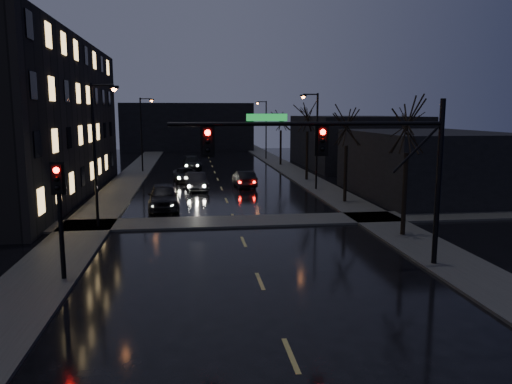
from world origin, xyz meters
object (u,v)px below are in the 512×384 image
object	(u,v)px
oncoming_car_c	(186,175)
oncoming_car_d	(192,163)
oncoming_car_a	(164,196)
lead_car	(244,179)
oncoming_car_b	(196,182)

from	to	relation	value
oncoming_car_c	oncoming_car_d	distance (m)	10.62
oncoming_car_a	oncoming_car_c	size ratio (longest dim) A/B	1.08
oncoming_car_c	lead_car	xyz separation A→B (m)	(5.09, -3.87, 0.05)
oncoming_car_b	oncoming_car_c	distance (m)	5.29
oncoming_car_c	oncoming_car_d	bearing A→B (deg)	81.43
oncoming_car_d	lead_car	world-z (taller)	oncoming_car_d
oncoming_car_a	lead_car	size ratio (longest dim) A/B	1.18
oncoming_car_b	oncoming_car_c	world-z (taller)	oncoming_car_b
oncoming_car_d	lead_car	bearing A→B (deg)	-76.02
oncoming_car_a	lead_car	world-z (taller)	oncoming_car_a
oncoming_car_b	oncoming_car_d	bearing A→B (deg)	84.00
oncoming_car_c	lead_car	size ratio (longest dim) A/B	1.10
oncoming_car_a	oncoming_car_c	world-z (taller)	oncoming_car_a
oncoming_car_d	oncoming_car_c	bearing A→B (deg)	-96.49
oncoming_car_d	lead_car	xyz separation A→B (m)	(4.49, -14.47, -0.02)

